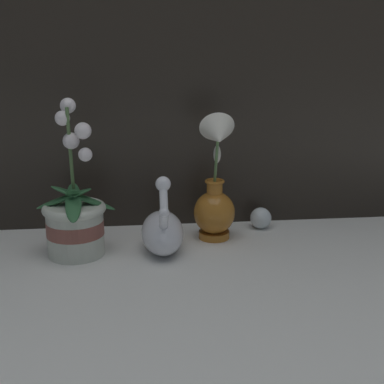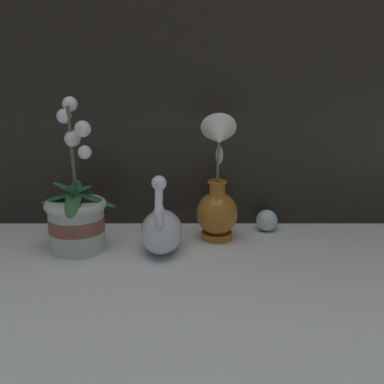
{
  "view_description": "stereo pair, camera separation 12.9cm",
  "coord_description": "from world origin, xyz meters",
  "views": [
    {
      "loc": [
        -0.09,
        -1.09,
        0.49
      ],
      "look_at": [
        0.04,
        0.15,
        0.13
      ],
      "focal_mm": 50.0,
      "sensor_mm": 36.0,
      "label": 1
    },
    {
      "loc": [
        0.04,
        -1.1,
        0.49
      ],
      "look_at": [
        0.04,
        0.15,
        0.13
      ],
      "focal_mm": 50.0,
      "sensor_mm": 36.0,
      "label": 2
    }
  ],
  "objects": [
    {
      "name": "ground_plane",
      "position": [
        0.0,
        0.0,
        0.0
      ],
      "size": [
        2.8,
        2.8,
        0.0
      ],
      "primitive_type": "plane",
      "color": "silver"
    },
    {
      "name": "blue_vase",
      "position": [
        0.1,
        0.17,
        0.11
      ],
      "size": [
        0.1,
        0.15,
        0.33
      ],
      "color": "#B26B23",
      "rests_on": "ground_plane"
    },
    {
      "name": "glass_sphere",
      "position": [
        0.23,
        0.24,
        0.03
      ],
      "size": [
        0.06,
        0.06,
        0.06
      ],
      "color": "silver",
      "rests_on": "ground_plane"
    },
    {
      "name": "orchid_potted_plant",
      "position": [
        -0.24,
        0.11,
        0.09
      ],
      "size": [
        0.19,
        0.2,
        0.37
      ],
      "color": "beige",
      "rests_on": "ground_plane"
    },
    {
      "name": "swan_figurine",
      "position": [
        -0.04,
        0.1,
        0.05
      ],
      "size": [
        0.1,
        0.2,
        0.2
      ],
      "color": "white",
      "rests_on": "ground_plane"
    }
  ]
}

